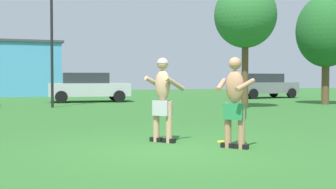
% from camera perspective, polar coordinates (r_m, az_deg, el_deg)
% --- Properties ---
extents(ground_plane, '(80.00, 80.00, 0.00)m').
position_cam_1_polar(ground_plane, '(8.10, 0.59, -7.12)').
color(ground_plane, '#2D6628').
extents(player_with_cap, '(0.83, 0.68, 1.72)m').
position_cam_1_polar(player_with_cap, '(8.97, -0.67, -0.15)').
color(player_with_cap, black).
rests_on(player_with_cap, ground_plane).
extents(player_in_green, '(0.79, 0.79, 1.68)m').
position_cam_1_polar(player_in_green, '(8.28, 8.54, -0.75)').
color(player_in_green, black).
rests_on(player_in_green, ground_plane).
extents(frisbee, '(0.24, 0.24, 0.03)m').
position_cam_1_polar(frisbee, '(9.10, 7.05, -6.03)').
color(frisbee, yellow).
rests_on(frisbee, ground_plane).
extents(car_gray_near_post, '(4.42, 2.28, 1.58)m').
position_cam_1_polar(car_gray_near_post, '(29.57, 12.12, 1.16)').
color(car_gray_near_post, slate).
rests_on(car_gray_near_post, ground_plane).
extents(car_silver_mid_lot, '(4.46, 2.38, 1.58)m').
position_cam_1_polar(car_silver_mid_lot, '(24.54, -10.19, 0.98)').
color(car_silver_mid_lot, silver).
rests_on(car_silver_mid_lot, ground_plane).
extents(lamp_post, '(0.60, 0.24, 5.96)m').
position_cam_1_polar(lamp_post, '(20.37, -14.69, 8.63)').
color(lamp_post, black).
rests_on(lamp_post, ground_plane).
extents(tree_right_field, '(2.89, 2.89, 5.37)m').
position_cam_1_polar(tree_right_field, '(23.26, 19.60, 7.62)').
color(tree_right_field, brown).
rests_on(tree_right_field, ground_plane).
extents(tree_behind_players, '(2.68, 2.68, 5.40)m').
position_cam_1_polar(tree_behind_players, '(19.67, 9.88, 9.89)').
color(tree_behind_players, brown).
rests_on(tree_behind_players, ground_plane).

